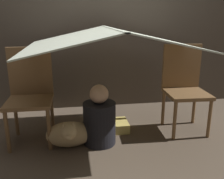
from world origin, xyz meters
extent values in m
plane|color=brown|center=(0.00, 0.00, 0.00)|extent=(8.80, 8.80, 0.00)
cube|color=#4C4238|center=(0.00, 1.09, 1.25)|extent=(7.00, 0.05, 2.50)
cylinder|color=brown|center=(-0.98, -0.05, 0.20)|extent=(0.04, 0.04, 0.40)
cylinder|color=brown|center=(-0.62, -0.06, 0.20)|extent=(0.04, 0.04, 0.40)
cylinder|color=brown|center=(-0.98, 0.31, 0.20)|extent=(0.04, 0.04, 0.40)
cylinder|color=brown|center=(-0.61, 0.31, 0.20)|extent=(0.04, 0.04, 0.40)
cube|color=brown|center=(-0.80, 0.13, 0.42)|extent=(0.43, 0.43, 0.04)
cube|color=brown|center=(-0.79, 0.32, 0.68)|extent=(0.42, 0.04, 0.48)
cylinder|color=brown|center=(0.61, -0.05, 0.20)|extent=(0.04, 0.04, 0.40)
cylinder|color=brown|center=(0.97, -0.06, 0.20)|extent=(0.04, 0.04, 0.40)
cylinder|color=brown|center=(0.62, 0.32, 0.20)|extent=(0.04, 0.04, 0.40)
cylinder|color=brown|center=(0.99, 0.30, 0.20)|extent=(0.04, 0.04, 0.40)
cube|color=brown|center=(0.80, 0.13, 0.42)|extent=(0.44, 0.44, 0.04)
cube|color=brown|center=(0.81, 0.32, 0.68)|extent=(0.42, 0.05, 0.48)
cube|color=silver|center=(-0.40, 0.13, 1.01)|extent=(0.80, 1.32, 0.19)
cube|color=silver|center=(0.40, 0.13, 1.01)|extent=(0.80, 1.32, 0.19)
cube|color=silver|center=(0.00, 0.13, 1.09)|extent=(0.04, 1.32, 0.01)
cylinder|color=black|center=(-0.14, 0.00, 0.21)|extent=(0.31, 0.31, 0.42)
sphere|color=#D6A884|center=(-0.14, 0.00, 0.50)|extent=(0.18, 0.18, 0.18)
ellipsoid|color=tan|center=(-0.44, -0.03, 0.13)|extent=(0.44, 0.19, 0.25)
sphere|color=tan|center=(-0.44, -0.19, 0.23)|extent=(0.14, 0.14, 0.14)
ellipsoid|color=tan|center=(-0.44, -0.26, 0.22)|extent=(0.06, 0.07, 0.05)
cone|color=tan|center=(-0.48, -0.19, 0.29)|extent=(0.05, 0.05, 0.07)
cone|color=tan|center=(-0.39, -0.19, 0.29)|extent=(0.05, 0.05, 0.07)
cube|color=#E5CC66|center=(0.03, 0.25, 0.05)|extent=(0.33, 0.26, 0.10)
camera|label=1|loc=(-0.38, -2.21, 1.20)|focal=40.00mm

